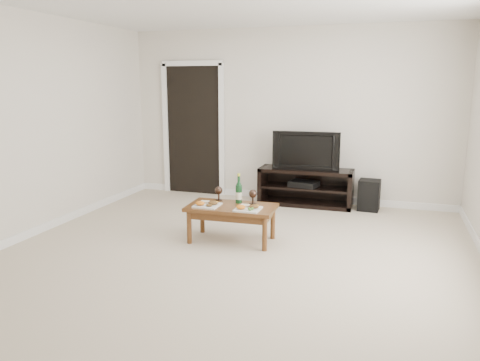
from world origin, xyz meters
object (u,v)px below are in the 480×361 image
(television, at_px, (307,150))
(coffee_table, at_px, (232,223))
(subwoofer, at_px, (369,195))
(media_console, at_px, (306,187))

(television, distance_m, coffee_table, 2.04)
(subwoofer, height_order, coffee_table, subwoofer)
(media_console, distance_m, subwoofer, 0.92)
(media_console, height_order, television, television)
(subwoofer, bearing_deg, coffee_table, -123.86)
(television, bearing_deg, media_console, 177.34)
(television, height_order, coffee_table, television)
(media_console, bearing_deg, subwoofer, 0.20)
(media_console, xyz_separation_m, coffee_table, (-0.52, -1.87, -0.07))
(television, xyz_separation_m, coffee_table, (-0.52, -1.87, -0.62))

